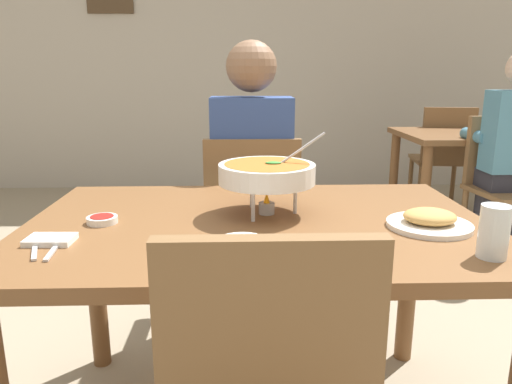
# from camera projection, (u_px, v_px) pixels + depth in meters

# --- Properties ---
(cafe_rear_partition) EXTENTS (10.00, 0.10, 3.00)m
(cafe_rear_partition) POSITION_uv_depth(u_px,v_px,m) (244.00, 39.00, 4.75)
(cafe_rear_partition) COLOR #BCB2A3
(cafe_rear_partition) RESTS_ON ground_plane
(dining_table_main) EXTENTS (1.38, 0.91, 0.74)m
(dining_table_main) POSITION_uv_depth(u_px,v_px,m) (258.00, 251.00, 1.47)
(dining_table_main) COLOR brown
(dining_table_main) RESTS_ON ground_plane
(chair_diner_main) EXTENTS (0.44, 0.44, 0.90)m
(chair_diner_main) POSITION_uv_depth(u_px,v_px,m) (252.00, 219.00, 2.22)
(chair_diner_main) COLOR brown
(chair_diner_main) RESTS_ON ground_plane
(diner_main) EXTENTS (0.40, 0.45, 1.31)m
(diner_main) POSITION_uv_depth(u_px,v_px,m) (251.00, 168.00, 2.20)
(diner_main) COLOR #2D2D38
(diner_main) RESTS_ON ground_plane
(curry_bowl) EXTENTS (0.33, 0.30, 0.26)m
(curry_bowl) POSITION_uv_depth(u_px,v_px,m) (267.00, 174.00, 1.48)
(curry_bowl) COLOR silver
(curry_bowl) RESTS_ON dining_table_main
(rice_plate) EXTENTS (0.24, 0.24, 0.06)m
(rice_plate) POSITION_uv_depth(u_px,v_px,m) (242.00, 249.00, 1.15)
(rice_plate) COLOR white
(rice_plate) RESTS_ON dining_table_main
(appetizer_plate) EXTENTS (0.24, 0.24, 0.06)m
(appetizer_plate) POSITION_uv_depth(u_px,v_px,m) (429.00, 221.00, 1.37)
(appetizer_plate) COLOR white
(appetizer_plate) RESTS_ON dining_table_main
(sauce_dish) EXTENTS (0.09, 0.09, 0.02)m
(sauce_dish) POSITION_uv_depth(u_px,v_px,m) (102.00, 219.00, 1.41)
(sauce_dish) COLOR white
(sauce_dish) RESTS_ON dining_table_main
(napkin_folded) EXTENTS (0.12, 0.08, 0.02)m
(napkin_folded) POSITION_uv_depth(u_px,v_px,m) (50.00, 240.00, 1.25)
(napkin_folded) COLOR white
(napkin_folded) RESTS_ON dining_table_main
(fork_utensil) EXTENTS (0.07, 0.16, 0.01)m
(fork_utensil) POSITION_uv_depth(u_px,v_px,m) (35.00, 248.00, 1.20)
(fork_utensil) COLOR silver
(fork_utensil) RESTS_ON dining_table_main
(spoon_utensil) EXTENTS (0.03, 0.17, 0.01)m
(spoon_utensil) POSITION_uv_depth(u_px,v_px,m) (55.00, 248.00, 1.21)
(spoon_utensil) COLOR silver
(spoon_utensil) RESTS_ON dining_table_main
(drink_glass) EXTENTS (0.07, 0.07, 0.13)m
(drink_glass) POSITION_uv_depth(u_px,v_px,m) (494.00, 234.00, 1.14)
(drink_glass) COLOR silver
(drink_glass) RESTS_ON dining_table_main
(dining_table_far) EXTENTS (1.00, 0.80, 0.74)m
(dining_table_far) POSITION_uv_depth(u_px,v_px,m) (469.00, 150.00, 3.57)
(dining_table_far) COLOR brown
(dining_table_far) RESTS_ON ground_plane
(chair_bg_middle) EXTENTS (0.50, 0.50, 0.90)m
(chair_bg_middle) POSITION_uv_depth(u_px,v_px,m) (503.00, 178.00, 3.11)
(chair_bg_middle) COLOR brown
(chair_bg_middle) RESTS_ON ground_plane
(chair_bg_right) EXTENTS (0.50, 0.50, 0.90)m
(chair_bg_right) POSITION_uv_depth(u_px,v_px,m) (443.00, 153.00, 4.05)
(chair_bg_right) COLOR brown
(chair_bg_right) RESTS_ON ground_plane
(patron_bg_middle) EXTENTS (0.40, 0.45, 1.31)m
(patron_bg_middle) POSITION_uv_depth(u_px,v_px,m) (512.00, 143.00, 2.99)
(patron_bg_middle) COLOR #2D2D38
(patron_bg_middle) RESTS_ON ground_plane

